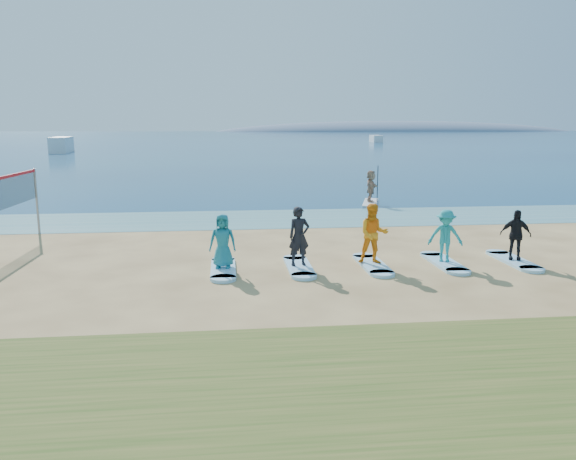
{
  "coord_description": "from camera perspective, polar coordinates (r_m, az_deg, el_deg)",
  "views": [
    {
      "loc": [
        -3.11,
        -13.94,
        4.14
      ],
      "look_at": [
        -1.32,
        2.0,
        1.1
      ],
      "focal_mm": 35.0,
      "sensor_mm": 36.0,
      "label": 1
    }
  ],
  "objects": [
    {
      "name": "shallow_water",
      "position": [
        24.98,
        0.85,
        1.21
      ],
      "size": [
        600.0,
        600.0,
        0.0
      ],
      "primitive_type": "plane",
      "color": "teal",
      "rests_on": "ground"
    },
    {
      "name": "surfboard_1",
      "position": [
        16.38,
        1.12,
        -3.75
      ],
      "size": [
        0.7,
        2.2,
        0.09
      ],
      "primitive_type": "cube",
      "color": "#A0D9F8",
      "rests_on": "ground"
    },
    {
      "name": "surfboard_0",
      "position": [
        16.24,
        -6.6,
        -3.94
      ],
      "size": [
        0.7,
        2.2,
        0.09
      ],
      "primitive_type": "cube",
      "color": "#A0D9F8",
      "rests_on": "ground"
    },
    {
      "name": "paddleboarder",
      "position": [
        29.63,
        8.42,
        4.43
      ],
      "size": [
        0.65,
        1.57,
        1.65
      ],
      "primitive_type": "imported",
      "rotation": [
        0.0,
        0.0,
        1.46
      ],
      "color": "tan",
      "rests_on": "paddleboard"
    },
    {
      "name": "student_2",
      "position": [
        16.59,
        8.67,
        -0.38
      ],
      "size": [
        0.94,
        0.78,
        1.77
      ],
      "primitive_type": "imported",
      "rotation": [
        0.0,
        0.0,
        -0.13
      ],
      "color": "orange",
      "rests_on": "surfboard_2"
    },
    {
      "name": "surfboard_4",
      "position": [
        18.41,
        21.93,
        -2.91
      ],
      "size": [
        0.7,
        2.2,
        0.09
      ],
      "primitive_type": "cube",
      "color": "#A0D9F8",
      "rests_on": "ground"
    },
    {
      "name": "student_3",
      "position": [
        17.31,
        15.7,
        -0.56
      ],
      "size": [
        1.13,
        0.84,
        1.56
      ],
      "primitive_type": "imported",
      "rotation": [
        0.0,
        0.0,
        -0.29
      ],
      "color": "teal",
      "rests_on": "surfboard_3"
    },
    {
      "name": "surfboard_3",
      "position": [
        17.49,
        15.57,
        -3.21
      ],
      "size": [
        0.7,
        2.2,
        0.09
      ],
      "primitive_type": "cube",
      "color": "#A0D9F8",
      "rests_on": "ground"
    },
    {
      "name": "student_0",
      "position": [
        16.06,
        -6.66,
        -1.11
      ],
      "size": [
        0.81,
        0.58,
        1.55
      ],
      "primitive_type": "imported",
      "rotation": [
        0.0,
        0.0,
        -0.12
      ],
      "color": "#1B7283",
      "rests_on": "surfboard_0"
    },
    {
      "name": "student_4",
      "position": [
        18.25,
        22.11,
        -0.45
      ],
      "size": [
        0.97,
        0.68,
        1.52
      ],
      "primitive_type": "imported",
      "rotation": [
        0.0,
        0.0,
        -0.39
      ],
      "color": "black",
      "rests_on": "surfboard_4"
    },
    {
      "name": "boat_offshore_a",
      "position": [
        89.65,
        -21.97,
        7.32
      ],
      "size": [
        3.42,
        9.07,
        2.24
      ],
      "primitive_type": "cube",
      "rotation": [
        0.0,
        0.0,
        0.12
      ],
      "color": "silver",
      "rests_on": "ground"
    },
    {
      "name": "island_ridge",
      "position": [
        328.93,
        11.13,
        9.82
      ],
      "size": [
        220.0,
        56.0,
        18.0
      ],
      "primitive_type": "ellipsoid",
      "color": "slate",
      "rests_on": "ground"
    },
    {
      "name": "boat_offshore_b",
      "position": [
        130.77,
        8.92,
        8.8
      ],
      "size": [
        2.62,
        6.8,
        1.57
      ],
      "primitive_type": "cube",
      "rotation": [
        0.0,
        0.0,
        -0.09
      ],
      "color": "silver",
      "rests_on": "ground"
    },
    {
      "name": "student_1",
      "position": [
        16.17,
        1.13,
        -0.65
      ],
      "size": [
        0.7,
        0.54,
        1.72
      ],
      "primitive_type": "imported",
      "rotation": [
        0.0,
        0.0,
        0.22
      ],
      "color": "black",
      "rests_on": "surfboard_1"
    },
    {
      "name": "surfboard_2",
      "position": [
        16.8,
        8.58,
        -3.5
      ],
      "size": [
        0.7,
        2.2,
        0.09
      ],
      "primitive_type": "cube",
      "color": "#A0D9F8",
      "rests_on": "ground"
    },
    {
      "name": "ocean",
      "position": [
        174.01,
        -5.43,
        9.33
      ],
      "size": [
        600.0,
        600.0,
        0.0
      ],
      "primitive_type": "plane",
      "color": "navy",
      "rests_on": "ground"
    },
    {
      "name": "paddleboard",
      "position": [
        29.74,
        8.37,
        2.74
      ],
      "size": [
        1.55,
        3.07,
        0.12
      ],
      "primitive_type": "cube",
      "rotation": [
        0.0,
        0.0,
        -0.3
      ],
      "color": "silver",
      "rests_on": "ground"
    },
    {
      "name": "ground",
      "position": [
        14.87,
        5.96,
        -5.5
      ],
      "size": [
        600.0,
        600.0,
        0.0
      ],
      "primitive_type": "plane",
      "color": "tan",
      "rests_on": "ground"
    }
  ]
}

